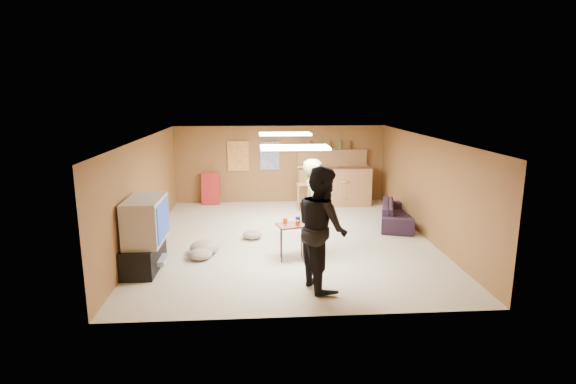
{
  "coord_description": "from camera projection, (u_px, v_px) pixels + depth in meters",
  "views": [
    {
      "loc": [
        -0.66,
        -9.3,
        3.09
      ],
      "look_at": [
        0.0,
        0.2,
        1.0
      ],
      "focal_mm": 28.0,
      "sensor_mm": 36.0,
      "label": 1
    }
  ],
  "objects": [
    {
      "name": "bar_backing",
      "position": [
        332.0,
        161.0,
        12.95
      ],
      "size": [
        2.0,
        0.14,
        0.6
      ],
      "primitive_type": "cube",
      "color": "#9A6638",
      "rests_on": "bar_counter"
    },
    {
      "name": "bar_stool_left",
      "position": [
        303.0,
        190.0,
        12.07
      ],
      "size": [
        0.38,
        0.38,
        1.09
      ],
      "primitive_type": null,
      "rotation": [
        0.0,
        0.0,
        0.11
      ],
      "color": "#9A6638",
      "rests_on": "ground"
    },
    {
      "name": "cushion_near_tv",
      "position": [
        205.0,
        247.0,
        8.84
      ],
      "size": [
        0.68,
        0.68,
        0.26
      ],
      "primitive_type": "ellipsoid",
      "rotation": [
        0.0,
        0.0,
        0.17
      ],
      "color": "gray",
      "rests_on": "ground"
    },
    {
      "name": "wall_front",
      "position": [
        307.0,
        243.0,
        6.12
      ],
      "size": [
        6.0,
        0.02,
        2.2
      ],
      "primitive_type": "cube",
      "color": "brown",
      "rests_on": "ground"
    },
    {
      "name": "wall_left",
      "position": [
        145.0,
        191.0,
        9.33
      ],
      "size": [
        0.02,
        7.0,
        2.2
      ],
      "primitive_type": "cube",
      "color": "brown",
      "rests_on": "ground"
    },
    {
      "name": "tv_stand",
      "position": [
        144.0,
        255.0,
        8.07
      ],
      "size": [
        0.55,
        1.3,
        0.5
      ],
      "primitive_type": "cube",
      "color": "black",
      "rests_on": "ground"
    },
    {
      "name": "bottle_row",
      "position": [
        326.0,
        145.0,
        12.8
      ],
      "size": [
        1.48,
        0.08,
        0.26
      ],
      "primitive_type": null,
      "color": "#3F7233",
      "rests_on": "bar_shelf"
    },
    {
      "name": "poster_left",
      "position": [
        238.0,
        156.0,
        12.77
      ],
      "size": [
        0.6,
        0.03,
        0.85
      ],
      "primitive_type": "cube",
      "color": "#BF3F26",
      "rests_on": "wall_back"
    },
    {
      "name": "wall_back",
      "position": [
        280.0,
        164.0,
        12.94
      ],
      "size": [
        6.0,
        0.02,
        2.2
      ],
      "primitive_type": "cube",
      "color": "brown",
      "rests_on": "ground"
    },
    {
      "name": "sofa",
      "position": [
        398.0,
        214.0,
        10.77
      ],
      "size": [
        1.23,
        1.99,
        0.54
      ],
      "primitive_type": "imported",
      "rotation": [
        0.0,
        0.0,
        1.28
      ],
      "color": "black",
      "rests_on": "ground"
    },
    {
      "name": "dvd_box",
      "position": [
        157.0,
        260.0,
        8.11
      ],
      "size": [
        0.35,
        0.5,
        0.08
      ],
      "primitive_type": "cube",
      "color": "#B2B2B7",
      "rests_on": "tv_stand"
    },
    {
      "name": "wall_right",
      "position": [
        426.0,
        187.0,
        9.74
      ],
      "size": [
        0.02,
        7.0,
        2.2
      ],
      "primitive_type": "cube",
      "color": "brown",
      "rests_on": "ground"
    },
    {
      "name": "poster_right",
      "position": [
        270.0,
        156.0,
        12.83
      ],
      "size": [
        0.55,
        0.03,
        0.8
      ],
      "primitive_type": "cube",
      "color": "#334C99",
      "rests_on": "wall_back"
    },
    {
      "name": "person_black",
      "position": [
        322.0,
        228.0,
        7.16
      ],
      "size": [
        0.99,
        1.14,
        2.0
      ],
      "primitive_type": "imported",
      "rotation": [
        0.0,
        0.0,
        1.84
      ],
      "color": "black",
      "rests_on": "ground"
    },
    {
      "name": "bar_lip",
      "position": [
        336.0,
        168.0,
        12.27
      ],
      "size": [
        2.1,
        0.12,
        0.05
      ],
      "primitive_type": "cube",
      "color": "#461F16",
      "rests_on": "bar_counter"
    },
    {
      "name": "tv_screen",
      "position": [
        163.0,
        220.0,
        7.96
      ],
      "size": [
        0.02,
        0.95,
        0.65
      ],
      "primitive_type": "cube",
      "color": "navy",
      "rests_on": "tv_body"
    },
    {
      "name": "cushion_far",
      "position": [
        201.0,
        254.0,
        8.55
      ],
      "size": [
        0.54,
        0.54,
        0.2
      ],
      "primitive_type": "ellipsoid",
      "rotation": [
        0.0,
        0.0,
        -0.27
      ],
      "color": "gray",
      "rests_on": "ground"
    },
    {
      "name": "person_olive",
      "position": [
        315.0,
        209.0,
        8.48
      ],
      "size": [
        0.62,
        0.79,
        1.92
      ],
      "primitive_type": "imported",
      "rotation": [
        0.0,
        0.0,
        1.31
      ],
      "color": "#515531",
      "rests_on": "ground"
    },
    {
      "name": "ceiling_panel_front",
      "position": [
        295.0,
        147.0,
        7.84
      ],
      "size": [
        1.2,
        0.6,
        0.04
      ],
      "primitive_type": "cube",
      "color": "white",
      "rests_on": "ceiling"
    },
    {
      "name": "bar_counter",
      "position": [
        334.0,
        186.0,
        12.63
      ],
      "size": [
        2.0,
        0.6,
        1.1
      ],
      "primitive_type": "cube",
      "color": "#9A6638",
      "rests_on": "ground"
    },
    {
      "name": "ceiling",
      "position": [
        289.0,
        138.0,
        9.3
      ],
      "size": [
        6.0,
        7.0,
        0.02
      ],
      "primitive_type": "cube",
      "color": "silver",
      "rests_on": "ground"
    },
    {
      "name": "cup_blue",
      "position": [
        298.0,
        220.0,
        8.5
      ],
      "size": [
        0.11,
        0.11,
        0.12
      ],
      "primitive_type": "cylinder",
      "rotation": [
        0.0,
        0.0,
        0.25
      ],
      "color": "navy",
      "rests_on": "tray_table"
    },
    {
      "name": "cup_red_near",
      "position": [
        285.0,
        221.0,
        8.42
      ],
      "size": [
        0.09,
        0.09,
        0.11
      ],
      "primitive_type": "cylinder",
      "rotation": [
        0.0,
        0.0,
        0.1
      ],
      "color": "red",
      "rests_on": "tray_table"
    },
    {
      "name": "cushion_mid",
      "position": [
        252.0,
        234.0,
        9.76
      ],
      "size": [
        0.54,
        0.54,
        0.19
      ],
      "primitive_type": "ellipsoid",
      "rotation": [
        0.0,
        0.0,
        0.37
      ],
      "color": "gray",
      "rests_on": "ground"
    },
    {
      "name": "ground",
      "position": [
        289.0,
        239.0,
        9.77
      ],
      "size": [
        7.0,
        7.0,
        0.0
      ],
      "primitive_type": "plane",
      "color": "#C0AF92",
      "rests_on": "ground"
    },
    {
      "name": "tv_body",
      "position": [
        145.0,
        220.0,
        7.94
      ],
      "size": [
        0.6,
        1.1,
        0.8
      ],
      "primitive_type": "cube",
      "color": "#B2B2B7",
      "rests_on": "tv_stand"
    },
    {
      "name": "cup_red_far",
      "position": [
        297.0,
        223.0,
        8.3
      ],
      "size": [
        0.08,
        0.08,
        0.1
      ],
      "primitive_type": "cylinder",
      "rotation": [
        0.0,
        0.0,
        -0.11
      ],
      "color": "red",
      "rests_on": "tray_table"
    },
    {
      "name": "tray_table",
      "position": [
        292.0,
        242.0,
        8.47
      ],
      "size": [
        0.63,
        0.56,
        0.7
      ],
      "primitive_type": "cube",
      "rotation": [
        0.0,
        0.0,
        0.27
      ],
      "color": "#461F16",
      "rests_on": "ground"
    },
    {
      "name": "folding_chair_stack",
      "position": [
        210.0,
        189.0,
        12.75
      ],
      "size": [
        0.5,
        0.26,
        0.91
      ],
      "primitive_type": "cube",
      "rotation": [
        -0.14,
        0.0,
        0.0
      ],
      "color": "red",
      "rests_on": "ground"
    },
    {
      "name": "ceiling_panel_back",
      "position": [
        285.0,
        134.0,
        10.47
      ],
      "size": [
        1.2,
        0.6,
        0.04
      ],
      "primitive_type": "cube",
      "color": "white",
      "rests_on": "ceiling"
    },
    {
      "name": "bar_stool_right",
      "position": [
        345.0,
        184.0,
        12.47
      ],
      "size": [
        0.41,
        0.41,
        1.27
      ],
      "primitive_type": null,
      "rotation": [
        0.0,
        0.0,
        0.02
      ],
      "color": "#9A6638",
      "rests_on": "ground"
    },
    {
      "name": "bar_shelf",
      "position": [
        332.0,
        150.0,
        12.86
      ],
      "size": [
        2.0,
        0.18,
        0.05
      ],
      "primitive_type": "cube",
      "color": "#9A6638",
      "rests_on": "bar_backing"
    }
  ]
}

